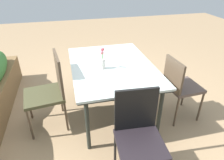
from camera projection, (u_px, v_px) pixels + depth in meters
name	position (u px, v px, depth m)	size (l,w,h in m)	color
ground_plane	(107.00, 110.00, 3.05)	(12.00, 12.00, 0.00)	#9E7F5B
dining_table	(112.00, 68.00, 2.71)	(1.50, 1.08, 0.76)	silver
chair_far_side	(50.00, 88.00, 2.54)	(0.54, 0.54, 1.01)	#424128
chair_end_left	(138.00, 132.00, 1.91)	(0.47, 0.47, 0.95)	black
chair_near_left	(180.00, 84.00, 2.68)	(0.45, 0.45, 0.91)	#4D3F39
flower_vase	(103.00, 61.00, 2.53)	(0.07, 0.07, 0.29)	silver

